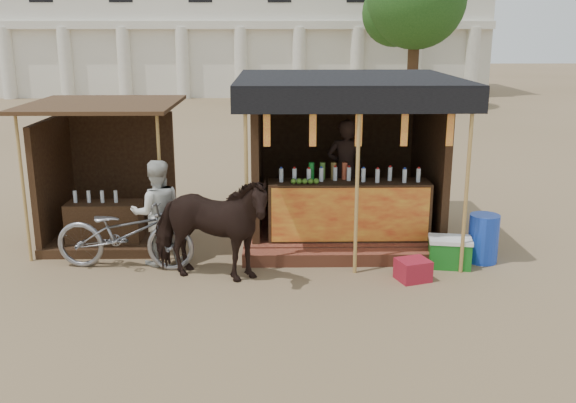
# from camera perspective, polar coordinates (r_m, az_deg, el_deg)

# --- Properties ---
(ground) EXTENTS (120.00, 120.00, 0.00)m
(ground) POSITION_cam_1_polar(r_m,az_deg,el_deg) (8.25, 0.20, -10.34)
(ground) COLOR #846B4C
(ground) RESTS_ON ground
(main_stall) EXTENTS (3.60, 3.61, 2.78)m
(main_stall) POSITION_cam_1_polar(r_m,az_deg,el_deg) (11.16, 5.00, 2.05)
(main_stall) COLOR brown
(main_stall) RESTS_ON ground
(secondary_stall) EXTENTS (2.40, 2.40, 2.38)m
(secondary_stall) POSITION_cam_1_polar(r_m,az_deg,el_deg) (11.42, -16.25, 0.87)
(secondary_stall) COLOR #3C2816
(secondary_stall) RESTS_ON ground
(cow) EXTENTS (2.02, 1.29, 1.58)m
(cow) POSITION_cam_1_polar(r_m,az_deg,el_deg) (9.23, -7.00, -2.36)
(cow) COLOR black
(cow) RESTS_ON ground
(motorbike) EXTENTS (2.19, 0.97, 1.12)m
(motorbike) POSITION_cam_1_polar(r_m,az_deg,el_deg) (9.99, -14.30, -2.75)
(motorbike) COLOR gray
(motorbike) RESTS_ON ground
(bystander) EXTENTS (0.92, 0.79, 1.64)m
(bystander) POSITION_cam_1_polar(r_m,az_deg,el_deg) (10.00, -11.56, -0.99)
(bystander) COLOR silver
(bystander) RESTS_ON ground
(blue_barrel) EXTENTS (0.54, 0.54, 0.76)m
(blue_barrel) POSITION_cam_1_polar(r_m,az_deg,el_deg) (10.47, 16.97, -3.15)
(blue_barrel) COLOR blue
(blue_barrel) RESTS_ON ground
(red_crate) EXTENTS (0.54, 0.51, 0.31)m
(red_crate) POSITION_cam_1_polar(r_m,az_deg,el_deg) (9.54, 11.05, -5.99)
(red_crate) COLOR maroon
(red_crate) RESTS_ON ground
(cooler) EXTENTS (0.70, 0.54, 0.46)m
(cooler) POSITION_cam_1_polar(r_m,az_deg,el_deg) (10.16, 14.17, -4.38)
(cooler) COLOR #17691C
(cooler) RESTS_ON ground
(background_building) EXTENTS (26.00, 7.45, 8.18)m
(background_building) POSITION_cam_1_polar(r_m,az_deg,el_deg) (37.43, -3.97, 15.79)
(background_building) COLOR silver
(background_building) RESTS_ON ground
(tree) EXTENTS (4.50, 4.40, 7.00)m
(tree) POSITION_cam_1_polar(r_m,az_deg,el_deg) (30.20, 10.88, 16.96)
(tree) COLOR #382314
(tree) RESTS_ON ground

